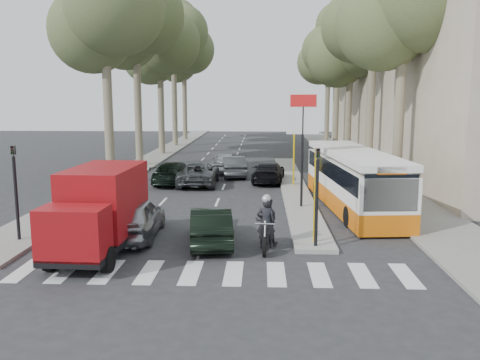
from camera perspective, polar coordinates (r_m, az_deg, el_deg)
The scene contains 30 objects.
ground at distance 19.58m, azimuth -1.56°, elevation -6.45°, with size 120.00×120.00×0.00m, color #28282B.
sidewalk_right at distance 44.71m, azimuth 11.75°, elevation 2.38°, with size 3.20×70.00×0.12m, color gray.
median_left at distance 48.00m, azimuth -8.84°, elevation 2.93°, with size 2.40×64.00×0.12m, color gray.
traffic_island at distance 30.32m, azimuth 6.00°, elevation -0.68°, with size 1.50×26.00×0.16m, color gray.
building_far at distance 54.74m, azimuth 17.77°, elevation 11.71°, with size 11.00×20.00×16.00m, color #B7A88E.
billboard at distance 23.93m, azimuth 7.05°, elevation 5.38°, with size 1.50×12.10×5.60m.
traffic_light_island at distance 17.63m, azimuth 8.66°, elevation -0.04°, with size 0.16×0.41×3.60m.
traffic_light_left at distance 20.10m, azimuth -23.97°, elevation 0.41°, with size 0.16×0.41×3.60m.
tree_l_a at distance 32.63m, azimuth -14.74°, elevation 17.96°, with size 7.40×7.20×14.10m.
tree_l_b at distance 40.41m, azimuth -11.47°, elevation 17.34°, with size 7.40×7.20×14.88m.
tree_l_c at distance 48.01m, azimuth -8.85°, elevation 14.87°, with size 7.40×7.20×13.71m.
tree_l_d at distance 56.04m, azimuth -7.36°, elevation 15.86°, with size 7.40×7.20×15.66m.
tree_l_e at distance 63.82m, azimuth -6.19°, elevation 14.15°, with size 7.40×7.20×14.49m.
tree_r_a at distance 30.37m, azimuth 18.22°, elevation 18.48°, with size 7.40×7.20×14.10m.
tree_r_b at distance 38.23m, azimuth 15.06°, elevation 18.20°, with size 7.40×7.20×15.27m.
tree_r_c at distance 45.77m, azimuth 12.47°, elevation 14.60°, with size 7.40×7.20×13.32m.
tree_r_d at distance 53.79m, azimuth 11.11°, elevation 15.31°, with size 7.40×7.20×14.88m.
tree_r_e at distance 61.63m, azimuth 10.04°, elevation 13.91°, with size 7.40×7.20×14.10m.
silver_hatchback at distance 19.77m, azimuth -11.81°, elevation -4.14°, with size 1.86×4.62×1.57m, color #98999F.
dark_hatchback at distance 18.64m, azimuth -3.29°, elevation -5.10°, with size 1.45×4.15×1.37m, color black.
queue_car_a at distance 31.04m, azimuth -4.67°, elevation 0.72°, with size 2.29×4.96×1.38m, color #44474B.
queue_car_b at distance 31.88m, azimuth 3.22°, elevation 0.90°, with size 1.84×4.52×1.31m, color black.
queue_car_c at distance 35.80m, azimuth -1.75°, elevation 1.96°, with size 1.72×4.28×1.46m, color #9FA2A6.
queue_car_d at distance 34.16m, azimuth -0.69°, elevation 1.55°, with size 1.47×4.21×1.39m, color #474A4E.
queue_car_e at distance 31.59m, azimuth -7.38°, elevation 0.82°, with size 1.93×4.75×1.38m, color black.
red_truck at distance 18.05m, azimuth -15.46°, elevation -3.13°, with size 2.27×5.52×2.91m.
city_bus at distance 24.81m, azimuth 12.57°, elevation 0.23°, with size 3.25×10.94×2.84m.
motorcycle at distance 18.09m, azimuth 2.96°, elevation -4.87°, with size 0.85×2.31×1.96m.
pedestrian_near at distance 31.35m, azimuth 15.91°, elevation 1.11°, with size 1.07×0.52×1.83m, color #3B3049.
pedestrian_far at distance 29.09m, azimuth 18.63°, elevation 0.19°, with size 1.07×0.47×1.65m, color brown.
Camera 1 is at (1.31, -18.80, 5.33)m, focal length 38.00 mm.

